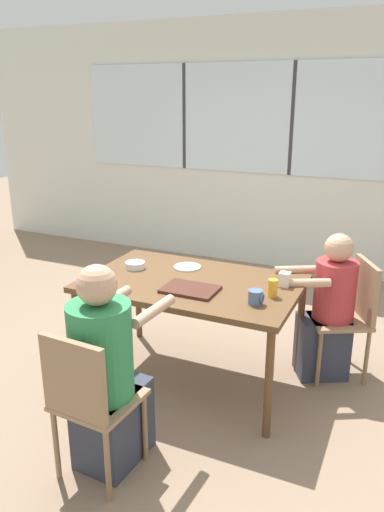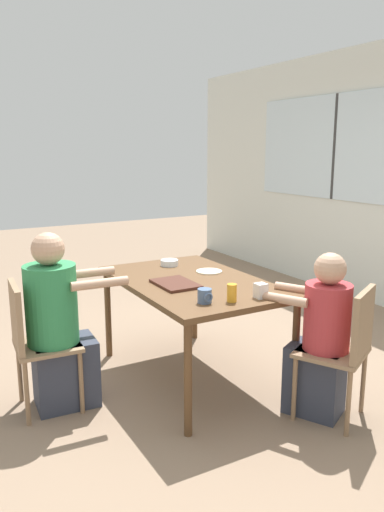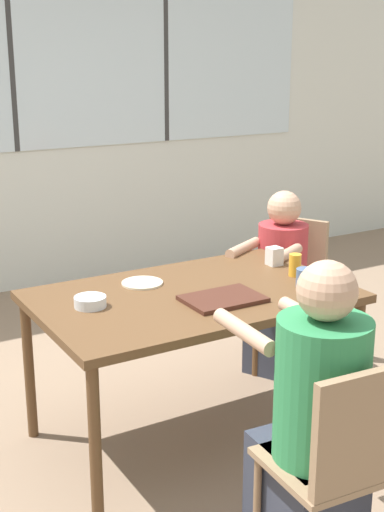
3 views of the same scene
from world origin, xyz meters
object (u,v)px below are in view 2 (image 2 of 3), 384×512
at_px(chair_for_woman_green_shirt, 32,336).
at_px(milk_carton_small, 261,291).
at_px(chair_for_man_blue_shirt, 347,343).
at_px(bowl_white_shallow, 169,263).
at_px(coffee_mug, 205,296).
at_px(person_man_blue_shirt, 320,342).
at_px(person_woman_green_shirt, 59,330).
at_px(juice_glass, 232,293).

xyz_separation_m(chair_for_woman_green_shirt, milk_carton_small, (0.68, 1.31, 0.29)).
bearing_deg(chair_for_man_blue_shirt, milk_carton_small, 104.12).
height_order(milk_carton_small, bowl_white_shallow, milk_carton_small).
relative_size(chair_for_woman_green_shirt, coffee_mug, 9.19).
bearing_deg(person_man_blue_shirt, person_woman_green_shirt, 119.28).
distance_m(chair_for_woman_green_shirt, person_man_blue_shirt, 1.85).
distance_m(person_woman_green_shirt, juice_glass, 1.17).
height_order(person_woman_green_shirt, milk_carton_small, person_woman_green_shirt).
bearing_deg(juice_glass, person_man_blue_shirt, 59.95).
bearing_deg(bowl_white_shallow, juice_glass, -5.46).
bearing_deg(chair_for_man_blue_shirt, bowl_white_shallow, 79.65).
relative_size(juice_glass, bowl_white_shallow, 0.80).
relative_size(chair_for_woman_green_shirt, bowl_white_shallow, 6.11).
height_order(chair_for_man_blue_shirt, person_woman_green_shirt, person_woman_green_shirt).
relative_size(person_woman_green_shirt, milk_carton_small, 12.36).
xyz_separation_m(person_woman_green_shirt, bowl_white_shallow, (-0.43, 1.04, 0.25)).
relative_size(chair_for_woman_green_shirt, juice_glass, 7.68).
xyz_separation_m(chair_for_woman_green_shirt, juice_glass, (0.65, 1.10, 0.29)).
xyz_separation_m(chair_for_woman_green_shirt, bowl_white_shallow, (-0.42, 1.20, 0.26)).
xyz_separation_m(chair_for_woman_green_shirt, chair_for_man_blue_shirt, (1.08, 1.67, 0.00)).
height_order(chair_for_man_blue_shirt, juice_glass, same).
distance_m(milk_carton_small, bowl_white_shallow, 1.10).
bearing_deg(person_woman_green_shirt, person_man_blue_shirt, 60.68).
bearing_deg(juice_glass, chair_for_man_blue_shirt, 52.88).
bearing_deg(milk_carton_small, chair_for_man_blue_shirt, 41.88).
bearing_deg(chair_for_man_blue_shirt, chair_for_woman_green_shirt, 119.30).
relative_size(chair_for_man_blue_shirt, coffee_mug, 9.19).
distance_m(person_man_blue_shirt, milk_carton_small, 0.50).
relative_size(chair_for_woman_green_shirt, person_man_blue_shirt, 0.81).
bearing_deg(coffee_mug, bowl_white_shallow, 165.38).
height_order(person_man_blue_shirt, juice_glass, person_man_blue_shirt).
distance_m(person_woman_green_shirt, bowl_white_shallow, 1.15).
height_order(juice_glass, milk_carton_small, juice_glass).
height_order(chair_for_man_blue_shirt, bowl_white_shallow, chair_for_man_blue_shirt).
distance_m(juice_glass, milk_carton_small, 0.21).
height_order(person_woman_green_shirt, coffee_mug, person_woman_green_shirt).
distance_m(chair_for_man_blue_shirt, bowl_white_shallow, 1.59).
bearing_deg(coffee_mug, juice_glass, 69.20).
relative_size(juice_glass, milk_carton_small, 1.18).
height_order(chair_for_woman_green_shirt, milk_carton_small, chair_for_woman_green_shirt).
bearing_deg(person_man_blue_shirt, chair_for_man_blue_shirt, -90.00).
relative_size(coffee_mug, milk_carton_small, 0.99).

